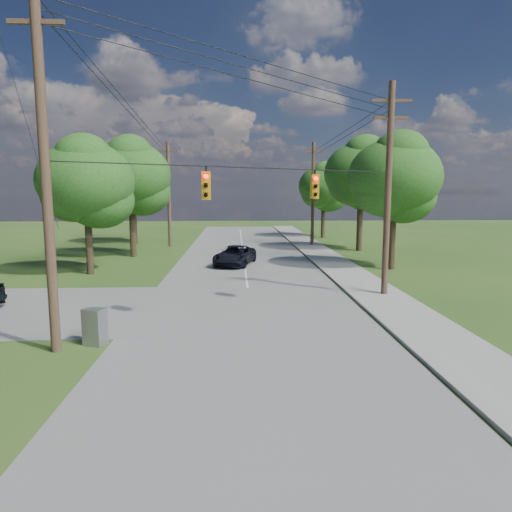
{
  "coord_description": "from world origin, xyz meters",
  "views": [
    {
      "loc": [
        1.36,
        -14.41,
        5.22
      ],
      "look_at": [
        2.23,
        5.0,
        2.51
      ],
      "focal_mm": 32.0,
      "sensor_mm": 36.0,
      "label": 1
    }
  ],
  "objects_px": {
    "pole_sw": "(45,160)",
    "pole_north_w": "(169,193)",
    "pole_ne": "(388,187)",
    "control_cabinet": "(95,327)",
    "car_main_north": "(235,255)",
    "pole_north_e": "(313,193)"
  },
  "relations": [
    {
      "from": "pole_sw",
      "to": "pole_north_w",
      "type": "height_order",
      "value": "pole_sw"
    },
    {
      "from": "pole_ne",
      "to": "pole_sw",
      "type": "bearing_deg",
      "value": -150.62
    },
    {
      "from": "control_cabinet",
      "to": "pole_ne",
      "type": "bearing_deg",
      "value": 51.71
    },
    {
      "from": "pole_ne",
      "to": "car_main_north",
      "type": "relative_size",
      "value": 2.12
    },
    {
      "from": "pole_sw",
      "to": "pole_ne",
      "type": "relative_size",
      "value": 1.14
    },
    {
      "from": "pole_sw",
      "to": "pole_ne",
      "type": "xyz_separation_m",
      "value": [
        13.5,
        7.6,
        -0.76
      ]
    },
    {
      "from": "pole_ne",
      "to": "pole_north_w",
      "type": "distance_m",
      "value": 26.03
    },
    {
      "from": "pole_ne",
      "to": "pole_north_e",
      "type": "distance_m",
      "value": 22.0
    },
    {
      "from": "pole_north_e",
      "to": "pole_north_w",
      "type": "xyz_separation_m",
      "value": [
        -13.9,
        0.0,
        0.0
      ]
    },
    {
      "from": "pole_north_e",
      "to": "pole_north_w",
      "type": "distance_m",
      "value": 13.9
    },
    {
      "from": "car_main_north",
      "to": "pole_ne",
      "type": "bearing_deg",
      "value": -38.63
    },
    {
      "from": "pole_sw",
      "to": "control_cabinet",
      "type": "height_order",
      "value": "pole_sw"
    },
    {
      "from": "car_main_north",
      "to": "control_cabinet",
      "type": "bearing_deg",
      "value": -91.15
    },
    {
      "from": "pole_sw",
      "to": "pole_north_e",
      "type": "height_order",
      "value": "pole_sw"
    },
    {
      "from": "pole_sw",
      "to": "pole_north_w",
      "type": "distance_m",
      "value": 29.62
    },
    {
      "from": "pole_ne",
      "to": "pole_north_w",
      "type": "xyz_separation_m",
      "value": [
        -13.9,
        22.0,
        -0.34
      ]
    },
    {
      "from": "pole_north_w",
      "to": "control_cabinet",
      "type": "xyz_separation_m",
      "value": [
        1.5,
        -29.0,
        -4.49
      ]
    },
    {
      "from": "pole_north_e",
      "to": "car_main_north",
      "type": "distance_m",
      "value": 14.76
    },
    {
      "from": "pole_north_e",
      "to": "pole_north_w",
      "type": "relative_size",
      "value": 1.0
    },
    {
      "from": "pole_north_w",
      "to": "control_cabinet",
      "type": "height_order",
      "value": "pole_north_w"
    },
    {
      "from": "pole_sw",
      "to": "car_main_north",
      "type": "distance_m",
      "value": 19.49
    },
    {
      "from": "pole_ne",
      "to": "control_cabinet",
      "type": "xyz_separation_m",
      "value": [
        -12.4,
        -7.0,
        -4.83
      ]
    }
  ]
}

